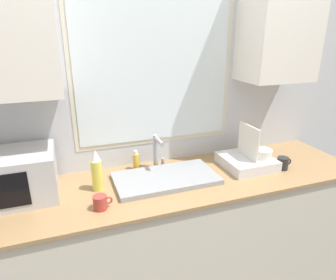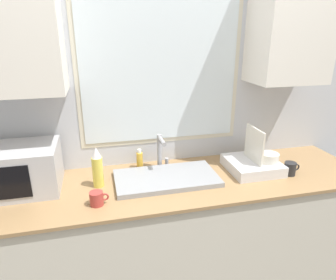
{
  "view_description": "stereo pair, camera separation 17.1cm",
  "coord_description": "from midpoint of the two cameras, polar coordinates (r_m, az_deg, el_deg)",
  "views": [
    {
      "loc": [
        -0.58,
        -1.23,
        1.8
      ],
      "look_at": [
        -0.04,
        0.28,
        1.21
      ],
      "focal_mm": 32.0,
      "sensor_mm": 36.0,
      "label": 1
    },
    {
      "loc": [
        -0.42,
        -1.28,
        1.8
      ],
      "look_at": [
        -0.04,
        0.28,
        1.21
      ],
      "focal_mm": 32.0,
      "sensor_mm": 36.0,
      "label": 2
    }
  ],
  "objects": [
    {
      "name": "countertop",
      "position": [
        2.12,
        -1.77,
        -18.92
      ],
      "size": [
        2.51,
        0.66,
        0.93
      ],
      "color": "beige",
      "rests_on": "ground_plane"
    },
    {
      "name": "wall_back",
      "position": [
        1.98,
        -4.85,
        8.84
      ],
      "size": [
        6.0,
        0.38,
        2.6
      ],
      "color": "silver",
      "rests_on": "ground_plane"
    },
    {
      "name": "sink_basin",
      "position": [
        1.86,
        -3.11,
        -7.33
      ],
      "size": [
        0.63,
        0.34,
        0.03
      ],
      "color": "gray",
      "rests_on": "countertop"
    },
    {
      "name": "faucet",
      "position": [
        1.96,
        -4.56,
        -1.91
      ],
      "size": [
        0.08,
        0.16,
        0.23
      ],
      "color": "#99999E",
      "rests_on": "countertop"
    },
    {
      "name": "microwave",
      "position": [
        1.87,
        -30.93,
        -6.17
      ],
      "size": [
        0.52,
        0.35,
        0.26
      ],
      "color": "#B2B2B7",
      "rests_on": "countertop"
    },
    {
      "name": "dish_rack",
      "position": [
        2.07,
        12.79,
        -3.69
      ],
      "size": [
        0.32,
        0.32,
        0.29
      ],
      "color": "silver",
      "rests_on": "countertop"
    },
    {
      "name": "spray_bottle",
      "position": [
        1.77,
        -16.16,
        -5.78
      ],
      "size": [
        0.06,
        0.06,
        0.25
      ],
      "color": "#D8CC4C",
      "rests_on": "countertop"
    },
    {
      "name": "soap_bottle",
      "position": [
        2.0,
        -8.57,
        -4.05
      ],
      "size": [
        0.04,
        0.04,
        0.13
      ],
      "color": "gold",
      "rests_on": "countertop"
    },
    {
      "name": "mug_near_sink",
      "position": [
        1.63,
        -15.77,
        -11.45
      ],
      "size": [
        0.1,
        0.07,
        0.08
      ],
      "color": "#A53833",
      "rests_on": "countertop"
    },
    {
      "name": "mug_by_rack",
      "position": [
        2.1,
        18.9,
        -4.25
      ],
      "size": [
        0.11,
        0.07,
        0.08
      ],
      "color": "#262628",
      "rests_on": "countertop"
    }
  ]
}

